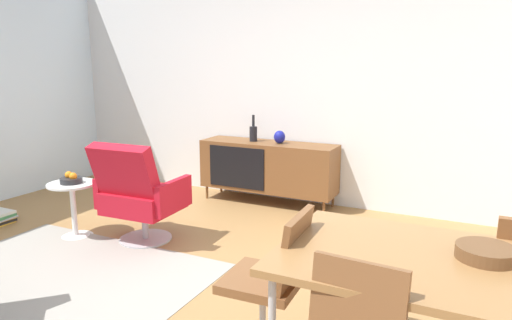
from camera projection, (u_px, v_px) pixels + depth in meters
ground_plane at (166, 291)px, 3.31m from camera, size 8.32×8.32×0.00m
wall_back at (299, 82)px, 5.31m from camera, size 6.80×0.12×2.80m
sideboard at (268, 166)px, 5.35m from camera, size 1.60×0.45×0.72m
vase_cobalt at (253, 133)px, 5.35m from camera, size 0.09×0.09×0.31m
vase_sculptural_dark at (280, 137)px, 5.21m from camera, size 0.13×0.13×0.15m
dining_table at (457, 272)px, 2.03m from camera, size 1.60×0.90×0.74m
wooden_bowl_on_table at (486, 253)px, 2.06m from camera, size 0.26×0.26×0.06m
dining_chair_near_window at (273, 279)px, 2.46m from camera, size 0.44×0.42×0.86m
lounge_chair_red at (139, 193)px, 4.13m from camera, size 0.74×0.68×0.95m
side_table_round at (73, 203)px, 4.31m from camera, size 0.44×0.44×0.52m
fruit_bowl at (71, 179)px, 4.26m from camera, size 0.20×0.20×0.11m
area_rug at (54, 280)px, 3.46m from camera, size 2.20×1.70×0.01m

